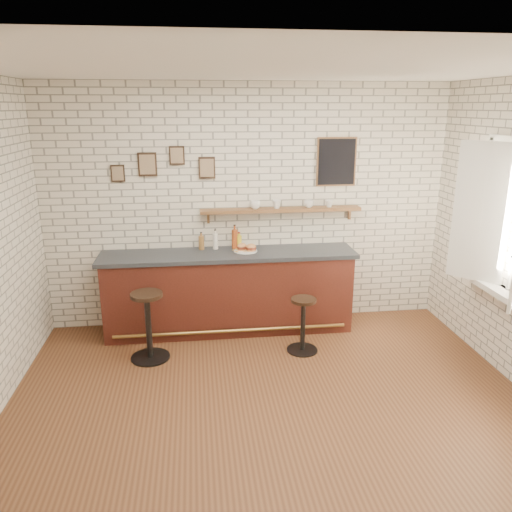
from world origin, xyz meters
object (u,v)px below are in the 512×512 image
object	(u,v)px
bar_stool_right	(303,323)
shelf_cup_b	(277,204)
bitters_bottle_brown	(201,242)
bitters_bottle_amber	(235,239)
bar_counter	(229,291)
bitters_bottle_white	(215,241)
condiment_bottle_yellow	(239,241)
shelf_cup_c	(309,204)
shelf_cup_d	(329,204)
shelf_cup_a	(255,205)
sandwich_plate	(246,251)
bar_stool_left	(148,324)
ciabatta_sandwich	(246,247)

from	to	relation	value
bar_stool_right	shelf_cup_b	size ratio (longest dim) A/B	5.82
bitters_bottle_brown	bitters_bottle_amber	world-z (taller)	bitters_bottle_amber
bar_counter	bitters_bottle_white	size ratio (longest dim) A/B	12.52
condiment_bottle_yellow	bar_stool_right	world-z (taller)	condiment_bottle_yellow
shelf_cup_b	shelf_cup_c	xyz separation A→B (m)	(0.40, 0.00, -0.00)
bitters_bottle_brown	shelf_cup_d	world-z (taller)	shelf_cup_d
bitters_bottle_brown	bitters_bottle_amber	distance (m)	0.41
shelf_cup_a	bar_stool_right	bearing A→B (deg)	-70.84
sandwich_plate	condiment_bottle_yellow	distance (m)	0.18
condiment_bottle_yellow	shelf_cup_c	xyz separation A→B (m)	(0.88, 0.02, 0.45)
shelf_cup_c	shelf_cup_d	world-z (taller)	shelf_cup_c
bar_stool_right	shelf_cup_d	bearing A→B (deg)	60.96
bar_stool_right	sandwich_plate	bearing A→B (deg)	128.95
shelf_cup_a	shelf_cup_b	xyz separation A→B (m)	(0.27, 0.00, 0.00)
bitters_bottle_brown	bar_counter	bearing A→B (deg)	-29.15
bar_stool_left	shelf_cup_a	world-z (taller)	shelf_cup_a
bar_counter	bar_stool_left	size ratio (longest dim) A/B	3.98
bar_stool_right	shelf_cup_c	distance (m)	1.51
bitters_bottle_brown	shelf_cup_c	world-z (taller)	shelf_cup_c
bar_counter	ciabatta_sandwich	size ratio (longest dim) A/B	11.90
ciabatta_sandwich	bitters_bottle_brown	world-z (taller)	bitters_bottle_brown
bitters_bottle_white	shelf_cup_a	bearing A→B (deg)	2.61
shelf_cup_a	ciabatta_sandwich	bearing A→B (deg)	-133.71
ciabatta_sandwich	bitters_bottle_white	size ratio (longest dim) A/B	1.05
bar_counter	shelf_cup_a	size ratio (longest dim) A/B	24.08
shelf_cup_c	bar_stool_right	bearing A→B (deg)	-162.02
ciabatta_sandwich	bar_counter	bearing A→B (deg)	-172.91
bar_counter	condiment_bottle_yellow	distance (m)	0.63
sandwich_plate	bitters_bottle_amber	world-z (taller)	bitters_bottle_amber
shelf_cup_a	shelf_cup_c	xyz separation A→B (m)	(0.67, 0.00, -0.00)
condiment_bottle_yellow	bar_stool_left	xyz separation A→B (m)	(-1.08, -0.84, -0.68)
bitters_bottle_amber	condiment_bottle_yellow	size ratio (longest dim) A/B	1.47
shelf_cup_b	shelf_cup_a	bearing A→B (deg)	120.89
bar_counter	bitters_bottle_white	world-z (taller)	bitters_bottle_white
bitters_bottle_amber	shelf_cup_c	distance (m)	1.02
sandwich_plate	shelf_cup_d	world-z (taller)	shelf_cup_d
condiment_bottle_yellow	bar_stool_right	bearing A→B (deg)	-53.37
bitters_bottle_brown	shelf_cup_b	world-z (taller)	shelf_cup_b
bar_counter	bar_stool_right	size ratio (longest dim) A/B	4.82
bar_stool_right	shelf_cup_b	distance (m)	1.51
bar_counter	bar_stool_left	xyz separation A→B (m)	(-0.94, -0.66, -0.09)
sandwich_plate	shelf_cup_d	distance (m)	1.21
ciabatta_sandwich	condiment_bottle_yellow	bearing A→B (deg)	116.89
bitters_bottle_amber	bar_stool_right	distance (m)	1.36
shelf_cup_d	shelf_cup_c	bearing A→B (deg)	167.30
bitters_bottle_white	shelf_cup_d	world-z (taller)	shelf_cup_d
shelf_cup_c	condiment_bottle_yellow	bearing A→B (deg)	124.13
bitters_bottle_white	shelf_cup_a	distance (m)	0.67
bar_counter	bitters_bottle_white	distance (m)	0.65
sandwich_plate	bar_stool_left	bearing A→B (deg)	-149.22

